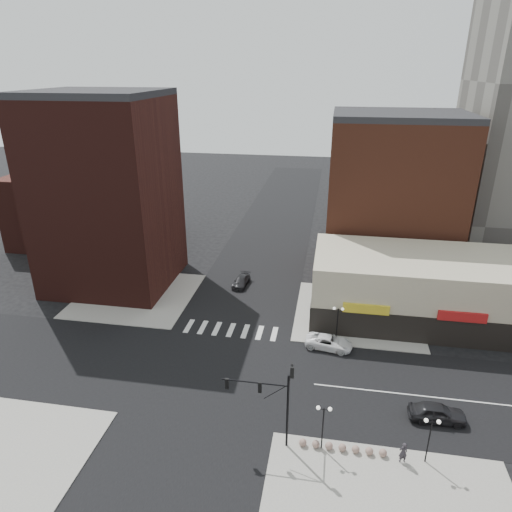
# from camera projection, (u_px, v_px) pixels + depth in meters

# --- Properties ---
(ground) EXTENTS (240.00, 240.00, 0.00)m
(ground) POSITION_uv_depth(u_px,v_px,m) (214.00, 373.00, 45.73)
(ground) COLOR black
(ground) RESTS_ON ground
(road_ew) EXTENTS (200.00, 14.00, 0.02)m
(road_ew) POSITION_uv_depth(u_px,v_px,m) (214.00, 373.00, 45.72)
(road_ew) COLOR black
(road_ew) RESTS_ON ground
(road_ns) EXTENTS (14.00, 200.00, 0.02)m
(road_ns) POSITION_uv_depth(u_px,v_px,m) (214.00, 373.00, 45.72)
(road_ns) COLOR black
(road_ns) RESTS_ON ground
(sidewalk_nw) EXTENTS (15.00, 15.00, 0.12)m
(sidewalk_nw) POSITION_uv_depth(u_px,v_px,m) (137.00, 295.00, 61.15)
(sidewalk_nw) COLOR gray
(sidewalk_nw) RESTS_ON ground
(sidewalk_ne) EXTENTS (15.00, 15.00, 0.12)m
(sidewalk_ne) POSITION_uv_depth(u_px,v_px,m) (357.00, 314.00, 56.60)
(sidewalk_ne) COLOR gray
(sidewalk_ne) RESTS_ON ground
(building_nw) EXTENTS (16.00, 15.00, 25.00)m
(building_nw) POSITION_uv_depth(u_px,v_px,m) (108.00, 196.00, 60.68)
(building_nw) COLOR #351511
(building_nw) RESTS_ON ground
(building_nw_low) EXTENTS (20.00, 18.00, 12.00)m
(building_nw_low) POSITION_uv_depth(u_px,v_px,m) (84.00, 205.00, 79.32)
(building_nw_low) COLOR #351511
(building_nw_low) RESTS_ON ground
(building_ne_midrise) EXTENTS (18.00, 15.00, 22.00)m
(building_ne_midrise) POSITION_uv_depth(u_px,v_px,m) (392.00, 198.00, 65.30)
(building_ne_midrise) COLOR brown
(building_ne_midrise) RESTS_ON ground
(building_ne_row) EXTENTS (24.20, 12.20, 8.00)m
(building_ne_row) POSITION_uv_depth(u_px,v_px,m) (414.00, 293.00, 54.79)
(building_ne_row) COLOR #BBB194
(building_ne_row) RESTS_ON ground
(traffic_signal) EXTENTS (5.59, 3.09, 7.77)m
(traffic_signal) POSITION_uv_depth(u_px,v_px,m) (276.00, 393.00, 35.56)
(traffic_signal) COLOR black
(traffic_signal) RESTS_ON ground
(street_lamp_se_a) EXTENTS (1.22, 0.32, 4.16)m
(street_lamp_se_a) POSITION_uv_depth(u_px,v_px,m) (323.00, 417.00, 35.46)
(street_lamp_se_a) COLOR black
(street_lamp_se_a) RESTS_ON sidewalk_se
(street_lamp_se_b) EXTENTS (1.22, 0.32, 4.16)m
(street_lamp_se_b) POSITION_uv_depth(u_px,v_px,m) (431.00, 430.00, 34.20)
(street_lamp_se_b) COLOR black
(street_lamp_se_b) RESTS_ON sidewalk_se
(street_lamp_ne) EXTENTS (1.22, 0.32, 4.16)m
(street_lamp_ne) POSITION_uv_depth(u_px,v_px,m) (338.00, 315.00, 49.84)
(street_lamp_ne) COLOR black
(street_lamp_ne) RESTS_ON sidewalk_ne
(bollard_row) EXTENTS (6.92, 0.62, 0.62)m
(bollard_row) POSITION_uv_depth(u_px,v_px,m) (342.00, 448.00, 36.31)
(bollard_row) COLOR #8B6A5F
(bollard_row) RESTS_ON sidewalk_se
(white_suv) EXTENTS (5.41, 3.05, 1.43)m
(white_suv) POSITION_uv_depth(u_px,v_px,m) (329.00, 342.00, 49.60)
(white_suv) COLOR white
(white_suv) RESTS_ON ground
(dark_sedan_east) EXTENTS (4.86, 2.04, 1.64)m
(dark_sedan_east) POSITION_uv_depth(u_px,v_px,m) (437.00, 413.00, 39.41)
(dark_sedan_east) COLOR black
(dark_sedan_east) RESTS_ON ground
(dark_sedan_north) EXTENTS (2.21, 4.57, 1.28)m
(dark_sedan_north) POSITION_uv_depth(u_px,v_px,m) (241.00, 281.00, 63.75)
(dark_sedan_north) COLOR black
(dark_sedan_north) RESTS_ON ground
(pedestrian) EXTENTS (0.77, 0.60, 1.86)m
(pedestrian) POSITION_uv_depth(u_px,v_px,m) (403.00, 452.00, 35.06)
(pedestrian) COLOR #2A272D
(pedestrian) RESTS_ON sidewalk_se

